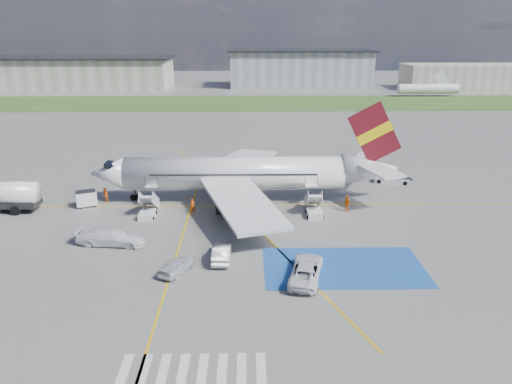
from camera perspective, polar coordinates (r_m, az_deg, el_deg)
The scene contains 22 objects.
ground at distance 47.70m, azimuth -2.88°, elevation -6.47°, with size 400.00×400.00×0.00m, color #60605E.
grass_strip at distance 139.71m, azimuth -1.65°, elevation 10.14°, with size 400.00×30.00×0.01m, color #2D4C1E.
taxiway_line_main at distance 58.80m, azimuth -2.51°, elevation -1.55°, with size 120.00×0.20×0.01m, color gold.
taxiway_line_cross at distance 39.39m, azimuth -10.81°, elevation -12.54°, with size 0.20×60.00×0.01m, color gold.
taxiway_line_diag at distance 58.80m, azimuth -2.51°, elevation -1.55°, with size 0.20×60.00×0.01m, color gold.
staging_box at distance 44.85m, azimuth 9.98°, elevation -8.44°, with size 14.00×8.00×0.01m, color #194999.
crosswalk at distance 32.42m, azimuth -7.31°, elevation -19.95°, with size 9.00×4.00×0.01m.
terminal_west at distance 182.90m, azimuth -19.49°, elevation 12.66°, with size 60.00×22.00×10.00m, color gray.
terminal_centre at distance 179.75m, azimuth 5.05°, elevation 13.84°, with size 48.00×18.00×12.00m, color gray.
terminal_east at distance 186.99m, azimuth 22.67°, elevation 12.09°, with size 40.00×16.00×8.00m, color gray.
airliner at distance 59.63m, azimuth -1.06°, elevation 2.18°, with size 36.81×32.95×11.92m.
airstairs_fwd at distance 56.58m, azimuth -12.28°, elevation -2.12°, with size 1.90×5.20×3.60m.
airstairs_aft at distance 55.95m, azimuth 6.65°, elevation -2.04°, with size 1.90×5.20×3.60m.
gpu_cart at distance 61.50m, azimuth -18.82°, elevation -0.80°, with size 2.65×2.18×1.91m.
belt_loader at distance 69.56m, azimuth 15.31°, elevation 1.29°, with size 5.05×2.80×1.46m.
car_silver_a at distance 43.50m, azimuth -9.04°, elevation -8.28°, with size 1.60×3.98×1.36m, color silver.
car_silver_b at distance 45.24m, azimuth -3.94°, elevation -6.91°, with size 1.56×4.48×1.48m, color #AEB0B5.
van_white_a at distance 42.24m, azimuth 5.78°, elevation -8.54°, with size 2.38×5.17×1.94m, color white.
van_white_b at distance 50.07m, azimuth -16.29°, elevation -4.74°, with size 2.07×5.09×2.00m, color white.
crew_fwd at distance 56.48m, azimuth -7.24°, elevation -1.63°, with size 0.62×0.40×1.69m, color #F25D0C.
crew_nose at distance 62.24m, azimuth -16.87°, elevation -0.35°, with size 0.86×0.67×1.78m, color #FF610D.
crew_aft at distance 57.60m, azimuth 10.39°, elevation -1.28°, with size 1.12×0.46×1.90m, color orange.
Camera 1 is at (1.66, -43.26, 20.03)m, focal length 35.00 mm.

